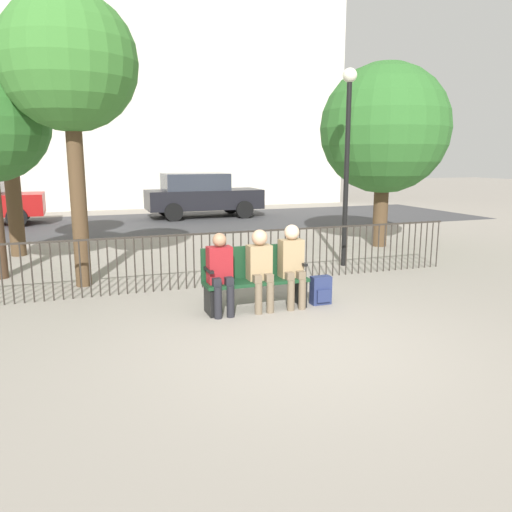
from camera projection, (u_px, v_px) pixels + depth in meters
name	position (u px, v px, depth m)	size (l,w,h in m)	color
ground_plane	(302.00, 348.00, 5.86)	(80.00, 80.00, 0.00)	gray
park_bench	(254.00, 276.00, 7.32)	(1.54, 0.45, 0.92)	#14381E
seated_person_0	(221.00, 270.00, 6.99)	(0.34, 0.39, 1.17)	black
seated_person_1	(260.00, 265.00, 7.18)	(0.34, 0.39, 1.19)	brown
seated_person_2	(292.00, 261.00, 7.35)	(0.34, 0.39, 1.23)	brown
backpack	(321.00, 291.00, 7.57)	(0.30, 0.20, 0.43)	navy
fence_railing	(226.00, 254.00, 8.61)	(9.01, 0.03, 0.95)	#2D2823
tree_0	(69.00, 65.00, 8.00)	(2.21, 2.21, 4.81)	#4C3823
tree_1	(5.00, 103.00, 10.72)	(1.94, 1.94, 4.40)	#4C3823
tree_2	(384.00, 129.00, 12.06)	(3.11, 3.11, 4.44)	#4C3823
lamp_post	(348.00, 139.00, 9.83)	(0.28, 0.28, 3.89)	black
street_surface	(153.00, 223.00, 16.93)	(24.00, 6.00, 0.01)	#3D3D3F
parked_car_1	(201.00, 195.00, 18.47)	(4.20, 1.94, 1.62)	black
building_facade	(122.00, 70.00, 23.12)	(20.00, 6.00, 12.33)	beige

